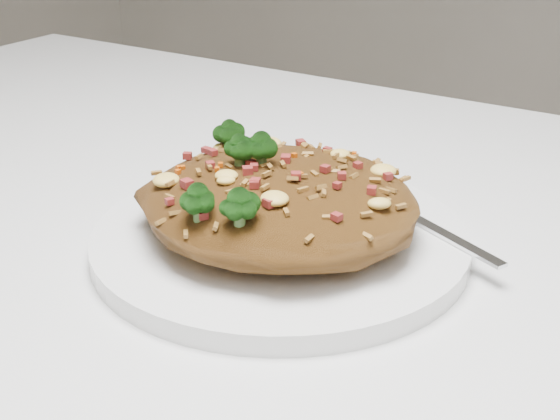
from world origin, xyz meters
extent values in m
cube|color=silver|center=(0.00, 0.00, 0.73)|extent=(1.20, 0.80, 0.04)
cylinder|color=brown|center=(-0.54, 0.34, 0.35)|extent=(0.06, 0.06, 0.71)
cylinder|color=white|center=(0.05, 0.00, 0.76)|extent=(0.25, 0.25, 0.01)
ellipsoid|color=brown|center=(0.05, 0.00, 0.79)|extent=(0.19, 0.18, 0.04)
ellipsoid|color=#0D3907|center=(0.02, -0.01, 0.82)|extent=(0.02, 0.02, 0.02)
ellipsoid|color=#0D3907|center=(0.07, -0.07, 0.81)|extent=(0.02, 0.02, 0.02)
ellipsoid|color=#0D3907|center=(-0.02, 0.04, 0.81)|extent=(0.02, 0.02, 0.02)
ellipsoid|color=#0D3907|center=(0.04, -0.07, 0.81)|extent=(0.02, 0.02, 0.02)
ellipsoid|color=#0D3907|center=(0.03, 0.00, 0.82)|extent=(0.02, 0.02, 0.02)
cube|color=silver|center=(0.16, 0.04, 0.77)|extent=(0.09, 0.05, 0.00)
cube|color=silver|center=(0.08, 0.08, 0.77)|extent=(0.04, 0.03, 0.00)
camera|label=1|loc=(0.30, -0.40, 1.00)|focal=50.00mm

